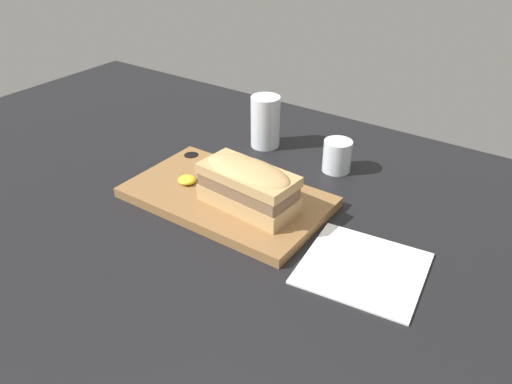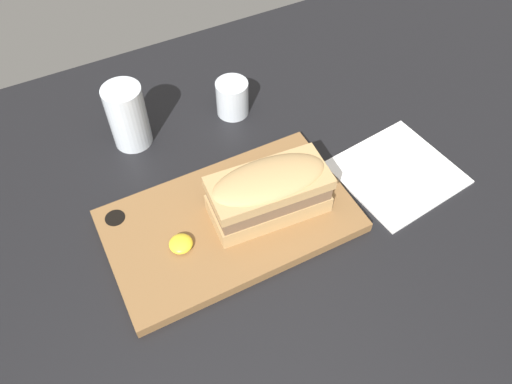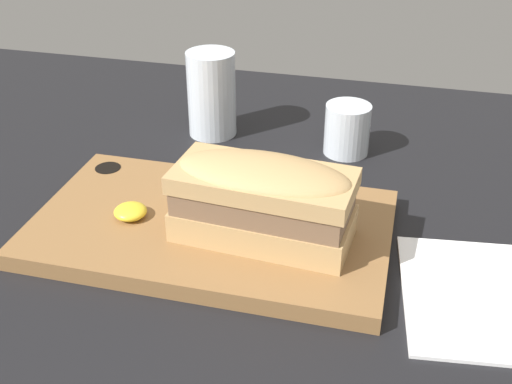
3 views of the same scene
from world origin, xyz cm
name	(u,v)px [view 1 (image 1 of 3)]	position (x,y,z in cm)	size (l,w,h in cm)	color
dining_table	(257,233)	(0.00, 0.00, 1.00)	(195.66, 108.73, 2.00)	black
serving_board	(226,197)	(-9.94, 4.11, 2.96)	(38.23, 22.45, 1.97)	olive
sandwich	(248,184)	(-3.79, 2.73, 8.62)	(18.66, 9.73, 8.73)	tan
mustard_dollop	(187,180)	(-18.54, 2.61, 4.63)	(3.57, 3.57, 1.43)	yellow
water_glass	(265,125)	(-17.49, 28.70, 7.17)	(6.75, 6.75, 11.93)	silver
wine_glass	(337,157)	(1.74, 27.36, 5.04)	(6.05, 6.05, 6.82)	silver
napkin	(363,268)	(20.18, 0.56, 2.20)	(20.67, 19.72, 0.40)	white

